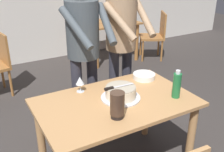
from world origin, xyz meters
TOP-DOWN VIEW (x-y plane):
  - main_dining_table at (0.00, 0.00)m, footprint 1.32×0.83m
  - cake_on_platter at (0.06, 0.02)m, footprint 0.34×0.34m
  - cake_knife at (-0.01, 0.03)m, footprint 0.27×0.04m
  - plate_stack at (0.47, 0.26)m, footprint 0.22×0.22m
  - wine_glass_near at (-0.19, 0.31)m, footprint 0.08×0.08m
  - water_bottle at (0.48, -0.19)m, footprint 0.07×0.07m
  - hurricane_lamp at (-0.12, -0.22)m, footprint 0.11×0.11m
  - person_cutting_cake at (-0.00, 0.62)m, footprint 0.47×0.56m
  - person_standing_beside at (0.45, 0.65)m, footprint 0.46×0.57m
  - background_table at (1.42, 2.65)m, footprint 1.00×0.70m
  - background_chair_1 at (2.22, 2.29)m, footprint 0.60×0.60m

SIDE VIEW (x-z plane):
  - background_chair_1 at x=2.22m, z-range 0.04..0.94m
  - background_table at x=1.42m, z-range 0.21..0.95m
  - main_dining_table at x=0.00m, z-range 0.25..1.00m
  - plate_stack at x=0.47m, z-range 0.75..0.80m
  - cake_on_platter at x=0.06m, z-range 0.75..0.86m
  - wine_glass_near at x=-0.19m, z-range 0.78..0.92m
  - hurricane_lamp at x=-0.12m, z-range 0.75..0.96m
  - water_bottle at x=0.48m, z-range 0.74..0.99m
  - cake_knife at x=-0.01m, z-range 0.86..0.88m
  - person_cutting_cake at x=0.00m, z-range 0.22..1.94m
  - person_standing_beside at x=0.45m, z-range 0.22..1.94m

